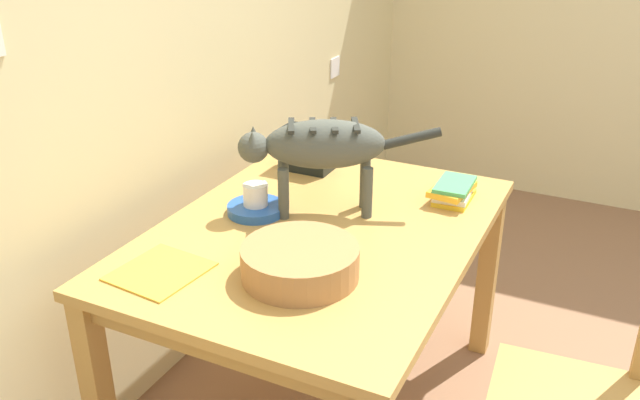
{
  "coord_description": "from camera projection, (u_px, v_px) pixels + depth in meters",
  "views": [
    {
      "loc": [
        -1.86,
        0.33,
        1.76
      ],
      "look_at": [
        -0.07,
        1.2,
        0.86
      ],
      "focal_mm": 37.85,
      "sensor_mm": 36.0,
      "label": 1
    }
  ],
  "objects": [
    {
      "name": "wall_rear",
      "position": [
        150.0,
        55.0,
        2.35
      ],
      "size": [
        5.26,
        0.11,
        2.5
      ],
      "color": "beige",
      "rests_on": "ground_plane"
    },
    {
      "name": "dining_table",
      "position": [
        320.0,
        250.0,
        2.26
      ],
      "size": [
        1.35,
        0.99,
        0.76
      ],
      "color": "#BB8B45",
      "rests_on": "ground_plane"
    },
    {
      "name": "cat",
      "position": [
        319.0,
        147.0,
        2.23
      ],
      "size": [
        0.36,
        0.61,
        0.33
      ],
      "rotation": [
        0.0,
        0.0,
        0.49
      ],
      "color": "#4B4E43",
      "rests_on": "dining_table"
    },
    {
      "name": "saucer_bowl",
      "position": [
        256.0,
        209.0,
        2.32
      ],
      "size": [
        0.2,
        0.2,
        0.03
      ],
      "primitive_type": "cylinder",
      "color": "#2557AE",
      "rests_on": "dining_table"
    },
    {
      "name": "coffee_mug",
      "position": [
        256.0,
        194.0,
        2.3
      ],
      "size": [
        0.12,
        0.08,
        0.08
      ],
      "color": "silver",
      "rests_on": "saucer_bowl"
    },
    {
      "name": "magazine",
      "position": [
        160.0,
        271.0,
        1.96
      ],
      "size": [
        0.27,
        0.26,
        0.01
      ],
      "primitive_type": "cube",
      "rotation": [
        0.0,
        0.0,
        -0.1
      ],
      "color": "gold",
      "rests_on": "dining_table"
    },
    {
      "name": "book_stack",
      "position": [
        453.0,
        191.0,
        2.4
      ],
      "size": [
        0.22,
        0.14,
        0.07
      ],
      "color": "yellow",
      "rests_on": "dining_table"
    },
    {
      "name": "wicker_basket",
      "position": [
        300.0,
        261.0,
        1.92
      ],
      "size": [
        0.34,
        0.34,
        0.1
      ],
      "color": "#AC7644",
      "rests_on": "dining_table"
    },
    {
      "name": "toaster",
      "position": [
        307.0,
        149.0,
        2.66
      ],
      "size": [
        0.12,
        0.2,
        0.18
      ],
      "color": "black",
      "rests_on": "dining_table"
    }
  ]
}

